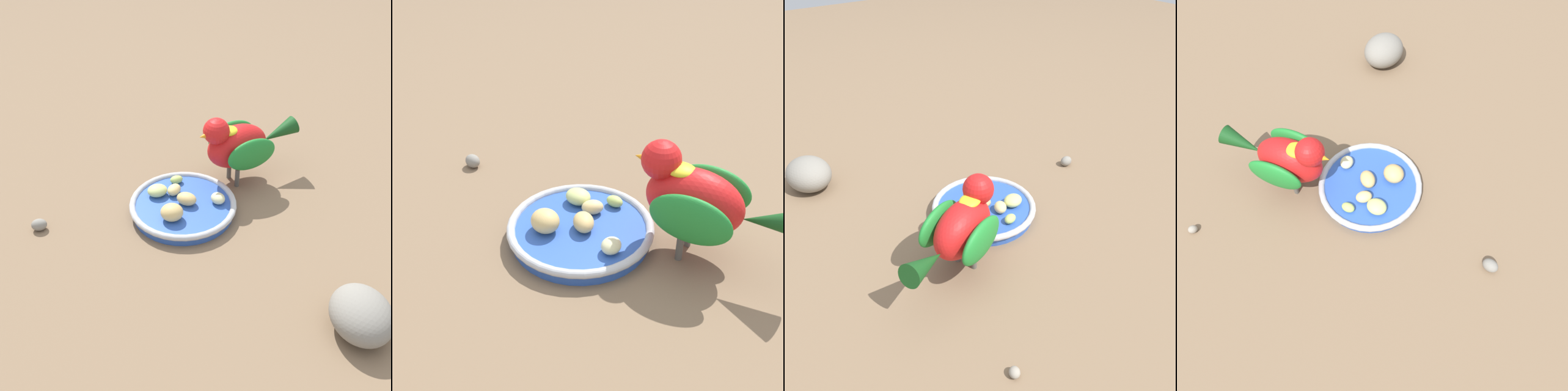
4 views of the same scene
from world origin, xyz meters
TOP-DOWN VIEW (x-y plane):
  - ground_plane at (0.00, 0.00)m, footprint 4.00×4.00m
  - feeding_bowl at (0.00, 0.01)m, footprint 0.19×0.19m
  - apple_piece_0 at (0.07, 0.02)m, footprint 0.02×0.03m
  - apple_piece_1 at (-0.00, 0.00)m, footprint 0.04×0.05m
  - apple_piece_2 at (-0.04, 0.03)m, footprint 0.04×0.04m
  - apple_piece_3 at (0.00, -0.06)m, footprint 0.04×0.03m
  - apple_piece_4 at (0.03, 0.02)m, footprint 0.04×0.03m
  - apple_piece_5 at (0.03, 0.05)m, footprint 0.04×0.04m
  - parrot at (0.09, -0.10)m, footprint 0.13×0.21m
  - rock_large at (-0.28, -0.23)m, footprint 0.11×0.10m
  - pebble_0 at (-0.03, 0.26)m, footprint 0.02×0.03m
  - pebble_1 at (0.28, -0.16)m, footprint 0.02×0.02m

SIDE VIEW (x-z plane):
  - ground_plane at x=0.00m, z-range 0.00..0.00m
  - pebble_1 at x=0.28m, z-range 0.00..0.01m
  - pebble_0 at x=-0.03m, z-range 0.00..0.02m
  - feeding_bowl at x=0.00m, z-range 0.00..0.03m
  - apple_piece_0 at x=0.07m, z-range 0.02..0.03m
  - apple_piece_3 at x=0.00m, z-range 0.02..0.04m
  - apple_piece_4 at x=0.03m, z-range 0.02..0.04m
  - apple_piece_5 at x=0.03m, z-range 0.02..0.04m
  - apple_piece_1 at x=0.00m, z-range 0.02..0.04m
  - rock_large at x=-0.28m, z-range 0.00..0.07m
  - apple_piece_2 at x=-0.04m, z-range 0.02..0.05m
  - parrot at x=0.09m, z-range 0.01..0.16m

